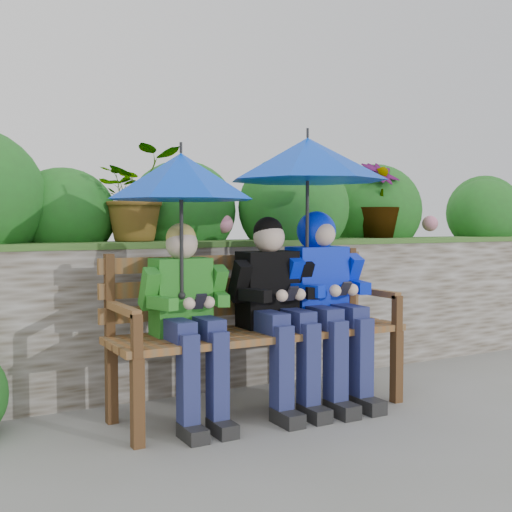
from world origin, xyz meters
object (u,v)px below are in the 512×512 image
boy_middle (276,302)px  boy_right (325,289)px  park_bench (255,320)px  umbrella_right (308,159)px  umbrella_left (181,177)px  boy_left (188,311)px

boy_middle → boy_right: size_ratio=0.97×
park_bench → umbrella_right: (0.35, -0.06, 1.00)m
boy_right → umbrella_right: 0.83m
boy_right → park_bench: bearing=170.1°
boy_middle → umbrella_right: 0.92m
park_bench → umbrella_left: bearing=-170.6°
boy_left → boy_middle: size_ratio=0.97×
boy_right → umbrella_left: (-0.99, -0.00, 0.68)m
umbrella_left → boy_middle: bearing=-0.5°
boy_left → umbrella_right: (0.83, 0.03, 0.90)m
umbrella_left → umbrella_right: umbrella_right is taller
park_bench → boy_right: size_ratio=1.51×
boy_middle → umbrella_right: umbrella_right is taller
boy_middle → umbrella_right: size_ratio=1.18×
boy_left → boy_middle: (0.58, -0.00, 0.02)m
boy_right → umbrella_right: bearing=168.3°
boy_left → umbrella_left: bearing=176.8°
boy_right → umbrella_left: 1.21m
boy_right → umbrella_right: (-0.12, 0.03, 0.82)m
park_bench → umbrella_left: size_ratio=2.10×
park_bench → boy_right: 0.51m
park_bench → umbrella_right: size_ratio=1.84×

